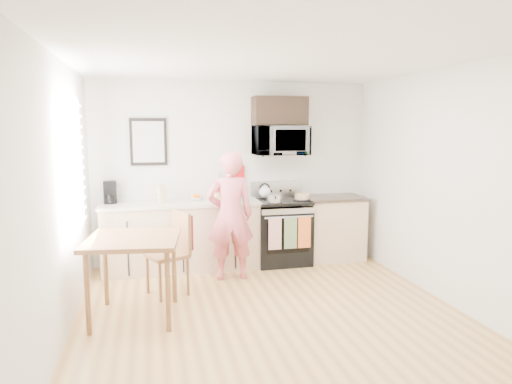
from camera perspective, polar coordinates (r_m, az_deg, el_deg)
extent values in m
plane|color=#A57440|center=(4.79, 2.58, -15.97)|extent=(4.60, 4.60, 0.00)
cube|color=silver|center=(6.64, -2.75, 2.48)|extent=(4.00, 0.04, 2.60)
cube|color=silver|center=(2.34, 18.46, -8.51)|extent=(4.00, 0.04, 2.60)
cube|color=silver|center=(4.33, -23.72, -1.25)|extent=(0.04, 4.60, 2.60)
cube|color=silver|center=(5.32, 23.88, 0.38)|extent=(0.04, 4.60, 2.60)
cube|color=white|center=(4.42, 2.80, 16.54)|extent=(4.00, 4.60, 0.04)
cube|color=silver|center=(5.08, -22.05, 2.98)|extent=(0.02, 1.40, 1.50)
cube|color=white|center=(5.08, -21.94, 2.99)|extent=(0.01, 1.30, 1.40)
cube|color=tan|center=(6.39, -9.31, -5.58)|extent=(2.10, 0.60, 0.90)
cube|color=beige|center=(6.30, -9.41, -1.42)|extent=(2.14, 0.64, 0.04)
cube|color=tan|center=(6.90, 9.55, -4.57)|extent=(0.84, 0.60, 0.90)
cube|color=black|center=(6.81, 9.65, -0.71)|extent=(0.88, 0.64, 0.04)
cube|color=black|center=(6.63, 3.20, -5.55)|extent=(0.76, 0.65, 0.77)
cube|color=black|center=(6.32, 4.02, -5.65)|extent=(0.61, 0.02, 0.45)
cube|color=#ACADB1|center=(6.25, 4.04, -2.71)|extent=(0.74, 0.02, 0.14)
cylinder|color=#ACADB1|center=(6.22, 4.17, -3.15)|extent=(0.68, 0.02, 0.02)
cube|color=black|center=(6.53, 3.24, -1.17)|extent=(0.76, 0.65, 0.04)
cube|color=#ACADB1|center=(6.77, 2.59, 0.37)|extent=(0.76, 0.08, 0.24)
cube|color=silver|center=(6.20, 2.39, -5.24)|extent=(0.18, 0.02, 0.44)
cube|color=#5F7E54|center=(6.26, 4.34, -5.12)|extent=(0.18, 0.02, 0.44)
cube|color=#CF661F|center=(6.33, 6.07, -5.01)|extent=(0.18, 0.02, 0.44)
imported|color=#ACADB1|center=(6.54, 3.04, 6.43)|extent=(0.76, 0.51, 0.42)
cube|color=black|center=(6.59, 2.95, 10.09)|extent=(0.76, 0.35, 0.40)
cube|color=black|center=(6.48, -13.29, 6.12)|extent=(0.50, 0.03, 0.65)
cube|color=beige|center=(6.46, -13.29, 6.11)|extent=(0.42, 0.01, 0.56)
cube|color=red|center=(6.64, -2.31, 2.48)|extent=(0.20, 0.02, 0.20)
imported|color=#B53149|center=(5.85, -3.25, -2.98)|extent=(0.61, 0.41, 1.66)
cube|color=brown|center=(4.80, -15.14, -5.77)|extent=(0.90, 0.90, 0.05)
cylinder|color=brown|center=(4.65, -20.34, -11.90)|extent=(0.05, 0.05, 0.80)
cylinder|color=brown|center=(4.52, -10.96, -12.12)|extent=(0.05, 0.05, 0.80)
cylinder|color=brown|center=(5.34, -18.29, -9.21)|extent=(0.05, 0.05, 0.80)
cylinder|color=brown|center=(5.22, -10.20, -9.30)|extent=(0.05, 0.05, 0.80)
cube|color=brown|center=(5.46, -11.06, -7.80)|extent=(0.54, 0.54, 0.04)
cube|color=brown|center=(5.48, -9.30, -4.93)|extent=(0.20, 0.39, 0.49)
cube|color=#500D12|center=(5.48, -9.06, -4.80)|extent=(0.20, 0.36, 0.41)
cylinder|color=brown|center=(5.31, -11.87, -11.05)|extent=(0.03, 0.03, 0.45)
cylinder|color=brown|center=(5.45, -8.51, -10.44)|extent=(0.03, 0.03, 0.45)
cylinder|color=brown|center=(5.61, -13.40, -10.04)|extent=(0.03, 0.03, 0.45)
cylinder|color=brown|center=(5.75, -10.18, -9.50)|extent=(0.03, 0.03, 0.45)
cube|color=brown|center=(6.49, -3.11, 0.14)|extent=(0.16, 0.18, 0.23)
cylinder|color=red|center=(6.55, -4.77, -0.10)|extent=(0.13, 0.13, 0.16)
imported|color=white|center=(6.43, -7.53, -0.79)|extent=(0.22, 0.22, 0.05)
cube|color=tan|center=(6.26, -11.69, -0.22)|extent=(0.12, 0.12, 0.25)
cube|color=black|center=(6.43, -17.78, -0.01)|extent=(0.18, 0.21, 0.29)
cylinder|color=black|center=(6.35, -17.81, -0.78)|extent=(0.11, 0.11, 0.11)
cube|color=tan|center=(6.26, -3.63, -0.65)|extent=(0.33, 0.17, 0.12)
cylinder|color=black|center=(6.53, 5.80, -0.92)|extent=(0.26, 0.26, 0.01)
cylinder|color=tan|center=(6.52, 5.81, -0.52)|extent=(0.22, 0.22, 0.07)
sphere|color=white|center=(6.66, 1.12, -0.01)|extent=(0.17, 0.17, 0.17)
cone|color=white|center=(6.65, 1.12, 0.77)|extent=(0.05, 0.05, 0.05)
torus|color=black|center=(6.65, 1.12, 0.46)|extent=(0.15, 0.02, 0.15)
cylinder|color=#ACADB1|center=(6.29, 2.36, -0.82)|extent=(0.20, 0.20, 0.10)
cylinder|color=black|center=(6.13, 2.44, -0.67)|extent=(0.06, 0.18, 0.02)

